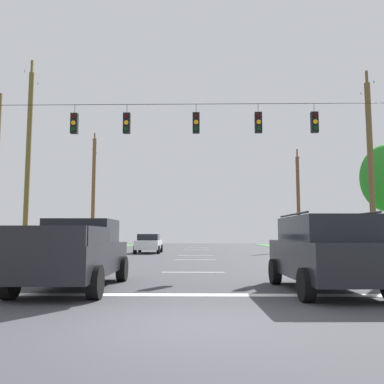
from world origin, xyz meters
name	(u,v)px	position (x,y,z in m)	size (l,w,h in m)	color
ground_plane	(185,325)	(0.00, 0.00, 0.00)	(120.00, 120.00, 0.00)	#3D3D42
stop_bar_stripe	(190,295)	(0.00, 3.36, 0.00)	(15.90, 0.45, 0.01)	white
lane_dash_0	(193,272)	(0.00, 9.36, 0.00)	(0.15, 2.50, 0.01)	white
lane_dash_1	(195,260)	(0.00, 17.18, 0.00)	(0.15, 2.50, 0.01)	white
lane_dash_2	(196,255)	(0.00, 22.07, 0.00)	(0.15, 2.50, 0.01)	white
lane_dash_3	(197,250)	(0.00, 31.96, 0.00)	(0.15, 2.50, 0.01)	white
lane_dash_4	(197,248)	(0.00, 38.25, 0.00)	(0.15, 2.50, 0.01)	white
overhead_signal_span	(195,166)	(0.04, 11.05, 4.57)	(18.51, 0.31, 8.01)	brown
pickup_truck	(76,254)	(-3.23, 4.50, 0.97)	(2.36, 5.44, 1.95)	black
suv_black	(325,251)	(3.57, 3.94, 1.06)	(2.32, 4.85, 2.05)	black
distant_car_crossing_white	(149,243)	(-3.82, 25.67, 0.79)	(2.07, 4.33, 1.52)	silver
utility_pole_mid_right	(371,168)	(9.77, 15.31, 5.17)	(0.31, 1.87, 10.75)	brown
utility_pole_far_right	(298,202)	(9.61, 31.11, 4.57)	(0.32, 1.92, 9.60)	brown
utility_pole_mid_left	(28,162)	(-9.32, 15.12, 5.55)	(0.28, 1.90, 11.44)	brown
utility_pole_far_left	(93,192)	(-9.52, 29.87, 5.41)	(0.33, 1.78, 10.92)	brown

